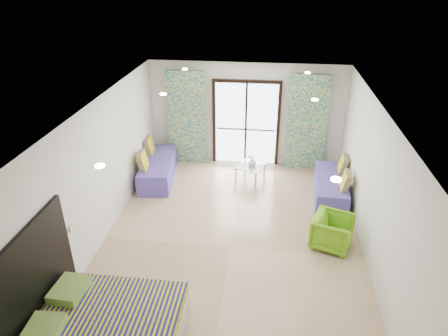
# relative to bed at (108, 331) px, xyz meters

# --- Properties ---
(floor) EXTENTS (5.00, 7.50, 0.01)m
(floor) POSITION_rel_bed_xyz_m (1.48, 2.40, -0.28)
(floor) COLOR #9A7C5C
(floor) RESTS_ON ground
(ceiling) EXTENTS (5.00, 7.50, 0.01)m
(ceiling) POSITION_rel_bed_xyz_m (1.48, 2.40, 2.42)
(ceiling) COLOR silver
(ceiling) RESTS_ON ground
(wall_back) EXTENTS (5.00, 0.01, 2.70)m
(wall_back) POSITION_rel_bed_xyz_m (1.48, 6.15, 1.07)
(wall_back) COLOR silver
(wall_back) RESTS_ON ground
(wall_left) EXTENTS (0.01, 7.50, 2.70)m
(wall_left) POSITION_rel_bed_xyz_m (-1.02, 2.40, 1.07)
(wall_left) COLOR silver
(wall_left) RESTS_ON ground
(wall_right) EXTENTS (0.01, 7.50, 2.70)m
(wall_right) POSITION_rel_bed_xyz_m (3.98, 2.40, 1.07)
(wall_right) COLOR silver
(wall_right) RESTS_ON ground
(balcony_door) EXTENTS (1.76, 0.08, 2.28)m
(balcony_door) POSITION_rel_bed_xyz_m (1.48, 6.12, 0.97)
(balcony_door) COLOR black
(balcony_door) RESTS_ON floor
(balcony_rail) EXTENTS (1.52, 0.03, 0.04)m
(balcony_rail) POSITION_rel_bed_xyz_m (1.48, 6.13, 0.67)
(balcony_rail) COLOR #595451
(balcony_rail) RESTS_ON balcony_door
(curtain_left) EXTENTS (1.00, 0.10, 2.50)m
(curtain_left) POSITION_rel_bed_xyz_m (-0.07, 5.97, 0.97)
(curtain_left) COLOR silver
(curtain_left) RESTS_ON floor
(curtain_right) EXTENTS (1.00, 0.10, 2.50)m
(curtain_right) POSITION_rel_bed_xyz_m (3.03, 5.97, 0.97)
(curtain_right) COLOR silver
(curtain_right) RESTS_ON floor
(downlight_a) EXTENTS (0.12, 0.12, 0.02)m
(downlight_a) POSITION_rel_bed_xyz_m (0.08, 0.40, 2.39)
(downlight_a) COLOR #FFE0B2
(downlight_a) RESTS_ON ceiling
(downlight_b) EXTENTS (0.12, 0.12, 0.02)m
(downlight_b) POSITION_rel_bed_xyz_m (2.88, 0.40, 2.39)
(downlight_b) COLOR #FFE0B2
(downlight_b) RESTS_ON ceiling
(downlight_c) EXTENTS (0.12, 0.12, 0.02)m
(downlight_c) POSITION_rel_bed_xyz_m (0.08, 3.40, 2.39)
(downlight_c) COLOR #FFE0B2
(downlight_c) RESTS_ON ceiling
(downlight_d) EXTENTS (0.12, 0.12, 0.02)m
(downlight_d) POSITION_rel_bed_xyz_m (2.88, 3.40, 2.39)
(downlight_d) COLOR #FFE0B2
(downlight_d) RESTS_ON ceiling
(downlight_e) EXTENTS (0.12, 0.12, 0.02)m
(downlight_e) POSITION_rel_bed_xyz_m (0.08, 5.40, 2.39)
(downlight_e) COLOR #FFE0B2
(downlight_e) RESTS_ON ceiling
(downlight_f) EXTENTS (0.12, 0.12, 0.02)m
(downlight_f) POSITION_rel_bed_xyz_m (2.88, 5.40, 2.39)
(downlight_f) COLOR #FFE0B2
(downlight_f) RESTS_ON ceiling
(headboard) EXTENTS (0.06, 2.10, 1.50)m
(headboard) POSITION_rel_bed_xyz_m (-0.98, 0.00, 0.77)
(headboard) COLOR black
(headboard) RESTS_ON floor
(switch_plate) EXTENTS (0.02, 0.10, 0.10)m
(switch_plate) POSITION_rel_bed_xyz_m (-0.99, 1.25, 0.77)
(switch_plate) COLOR silver
(switch_plate) RESTS_ON wall_left
(bed) EXTENTS (1.96, 1.60, 0.68)m
(bed) POSITION_rel_bed_xyz_m (0.00, 0.00, 0.00)
(bed) COLOR silver
(bed) RESTS_ON floor
(daybed_left) EXTENTS (0.96, 1.97, 0.94)m
(daybed_left) POSITION_rel_bed_xyz_m (-0.64, 4.91, 0.01)
(daybed_left) COLOR #5143A0
(daybed_left) RESTS_ON floor
(daybed_right) EXTENTS (0.82, 1.83, 0.88)m
(daybed_right) POSITION_rel_bed_xyz_m (3.59, 4.52, -0.01)
(daybed_right) COLOR #5143A0
(daybed_right) RESTS_ON floor
(coffee_table) EXTENTS (0.80, 0.80, 0.71)m
(coffee_table) POSITION_rel_bed_xyz_m (1.68, 5.09, 0.08)
(coffee_table) COLOR silver
(coffee_table) RESTS_ON floor
(vase) EXTENTS (0.25, 0.26, 0.20)m
(vase) POSITION_rel_bed_xyz_m (1.72, 5.13, 0.22)
(vase) COLOR white
(vase) RESTS_ON coffee_table
(armchair) EXTENTS (0.85, 0.88, 0.72)m
(armchair) POSITION_rel_bed_xyz_m (3.39, 2.68, 0.08)
(armchair) COLOR #67AD16
(armchair) RESTS_ON floor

